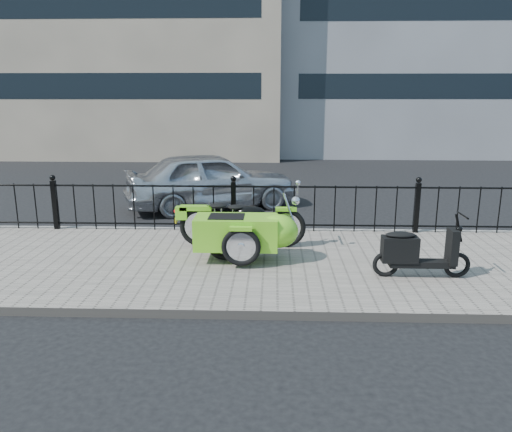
{
  "coord_description": "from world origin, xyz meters",
  "views": [
    {
      "loc": [
        0.77,
        -8.06,
        2.72
      ],
      "look_at": [
        0.48,
        -0.1,
        0.76
      ],
      "focal_mm": 35.0,
      "sensor_mm": 36.0,
      "label": 1
    }
  ],
  "objects_px": {
    "motorcycle_sidecar": "(248,230)",
    "scooter": "(415,253)",
    "sedan_car": "(211,180)",
    "spare_tire": "(227,239)"
  },
  "relations": [
    {
      "from": "scooter",
      "to": "spare_tire",
      "type": "bearing_deg",
      "value": 166.68
    },
    {
      "from": "scooter",
      "to": "sedan_car",
      "type": "relative_size",
      "value": 0.35
    },
    {
      "from": "motorcycle_sidecar",
      "to": "spare_tire",
      "type": "bearing_deg",
      "value": -160.72
    },
    {
      "from": "motorcycle_sidecar",
      "to": "scooter",
      "type": "relative_size",
      "value": 1.62
    },
    {
      "from": "scooter",
      "to": "sedan_car",
      "type": "height_order",
      "value": "sedan_car"
    },
    {
      "from": "spare_tire",
      "to": "scooter",
      "type": "bearing_deg",
      "value": -13.32
    },
    {
      "from": "sedan_car",
      "to": "scooter",
      "type": "bearing_deg",
      "value": -166.32
    },
    {
      "from": "scooter",
      "to": "spare_tire",
      "type": "height_order",
      "value": "scooter"
    },
    {
      "from": "motorcycle_sidecar",
      "to": "sedan_car",
      "type": "distance_m",
      "value": 4.26
    },
    {
      "from": "sedan_car",
      "to": "spare_tire",
      "type": "bearing_deg",
      "value": 167.97
    }
  ]
}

